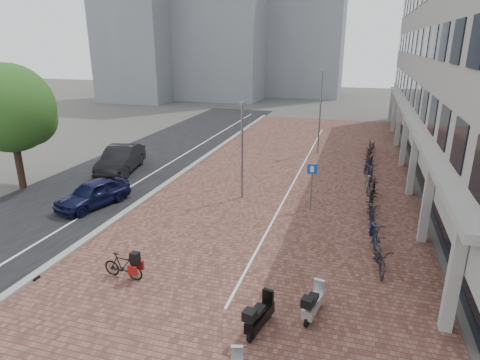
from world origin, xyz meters
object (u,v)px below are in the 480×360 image
object	(u,v)px
scooter_front	(313,302)
parking_sign	(312,179)
hero_bike	(123,266)
car_navy	(93,194)
scooter_mid	(260,315)
car_dark	(121,159)

from	to	relation	value
scooter_front	parking_sign	world-z (taller)	parking_sign
hero_bike	scooter_front	xyz separation A→B (m)	(6.88, -0.26, 0.02)
parking_sign	car_navy	bearing A→B (deg)	-177.49
car_navy	parking_sign	distance (m)	11.35
car_navy	scooter_front	world-z (taller)	car_navy
hero_bike	parking_sign	distance (m)	10.29
car_navy	scooter_mid	xyz separation A→B (m)	(10.73, -7.00, -0.15)
scooter_mid	hero_bike	bearing A→B (deg)	178.50
scooter_front	parking_sign	xyz separation A→B (m)	(-1.23, 8.78, 1.09)
scooter_mid	parking_sign	bearing A→B (deg)	101.23
car_dark	parking_sign	xyz separation A→B (m)	(12.86, -2.82, 0.76)
car_dark	parking_sign	bearing A→B (deg)	-25.09
car_navy	hero_bike	xyz separation A→B (m)	(5.29, -5.65, -0.19)
car_dark	car_navy	bearing A→B (deg)	-84.04
hero_bike	car_navy	bearing A→B (deg)	46.70
car_navy	parking_sign	world-z (taller)	parking_sign
car_navy	car_dark	bearing A→B (deg)	124.87
car_navy	parking_sign	bearing A→B (deg)	30.91
car_navy	scooter_front	xyz separation A→B (m)	(12.16, -5.91, -0.17)
car_dark	hero_bike	xyz separation A→B (m)	(7.21, -11.35, -0.35)
car_navy	hero_bike	distance (m)	7.74
car_dark	scooter_mid	size ratio (longest dim) A/B	3.26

